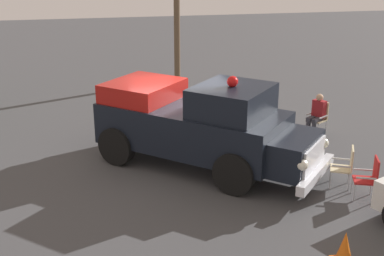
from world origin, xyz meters
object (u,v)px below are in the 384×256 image
object	(u,v)px
lawn_chair_by_car	(346,164)
lawn_chair_spare	(370,175)
vintage_fire_truck	(200,124)
traffic_cone	(345,248)
lawn_chair_near_truck	(319,115)
spectator_seated	(317,113)

from	to	relation	value
lawn_chair_by_car	lawn_chair_spare	xyz separation A→B (m)	(-0.71, -0.23, 0.00)
vintage_fire_truck	traffic_cone	distance (m)	5.25
vintage_fire_truck	lawn_chair_spare	xyz separation A→B (m)	(-2.62, -3.45, -0.61)
lawn_chair_near_truck	lawn_chair_by_car	xyz separation A→B (m)	(-3.69, 0.98, 0.00)
lawn_chair_by_car	spectator_seated	bearing A→B (deg)	-13.43
vintage_fire_truck	lawn_chair_spare	world-z (taller)	vintage_fire_truck
lawn_chair_near_truck	spectator_seated	xyz separation A→B (m)	(-0.07, 0.11, 0.11)
lawn_chair_spare	traffic_cone	distance (m)	2.89
spectator_seated	traffic_cone	world-z (taller)	spectator_seated
lawn_chair_by_car	traffic_cone	world-z (taller)	lawn_chair_by_car
vintage_fire_truck	traffic_cone	bearing A→B (deg)	-160.90
lawn_chair_by_car	lawn_chair_spare	bearing A→B (deg)	-161.90
vintage_fire_truck	lawn_chair_near_truck	world-z (taller)	vintage_fire_truck
lawn_chair_spare	spectator_seated	xyz separation A→B (m)	(4.33, -0.63, 0.11)
vintage_fire_truck	traffic_cone	xyz separation A→B (m)	(-4.89, -1.69, -0.89)
spectator_seated	traffic_cone	size ratio (longest dim) A/B	2.03
lawn_chair_spare	lawn_chair_near_truck	bearing A→B (deg)	-9.61
vintage_fire_truck	lawn_chair_by_car	size ratio (longest dim) A/B	5.76
vintage_fire_truck	spectator_seated	xyz separation A→B (m)	(1.70, -4.09, -0.50)
vintage_fire_truck	spectator_seated	world-z (taller)	vintage_fire_truck
vintage_fire_truck	lawn_chair_by_car	world-z (taller)	vintage_fire_truck
lawn_chair_by_car	spectator_seated	xyz separation A→B (m)	(3.62, -0.86, 0.11)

